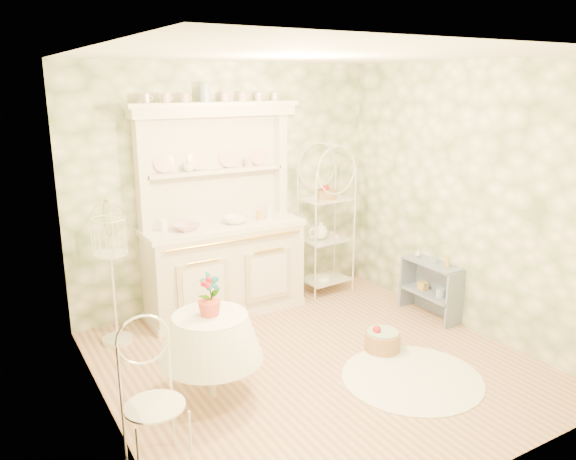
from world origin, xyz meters
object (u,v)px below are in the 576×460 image
bakers_rack (326,215)px  floor_basket (383,339)px  kitchen_dresser (223,212)px  cafe_chair (154,401)px  birdcage_stand (112,275)px  round_table (211,354)px  side_shelf (431,290)px

bakers_rack → floor_basket: bearing=-110.5°
kitchen_dresser → cafe_chair: size_ratio=2.35×
birdcage_stand → round_table: bearing=-73.6°
cafe_chair → birdcage_stand: size_ratio=0.70×
round_table → kitchen_dresser: bearing=61.9°
bakers_rack → round_table: bearing=-150.2°
bakers_rack → side_shelf: 1.49m
cafe_chair → birdcage_stand: bearing=89.6°
bakers_rack → kitchen_dresser: bearing=173.5°
round_table → cafe_chair: size_ratio=0.77×
cafe_chair → birdcage_stand: 2.05m
kitchen_dresser → side_shelf: 2.40m
round_table → birdcage_stand: birdcage_stand is taller
kitchen_dresser → floor_basket: bearing=-61.2°
side_shelf → round_table: (-2.70, -0.31, 0.08)m
kitchen_dresser → bakers_rack: bearing=-0.9°
bakers_rack → cafe_chair: bearing=-148.2°
bakers_rack → side_shelf: bearing=-70.7°
bakers_rack → birdcage_stand: 2.57m
bakers_rack → round_table: bakers_rack is taller
round_table → side_shelf: bearing=6.5°
round_table → birdcage_stand: 1.50m
kitchen_dresser → side_shelf: size_ratio=3.34×
bakers_rack → round_table: size_ratio=2.56×
kitchen_dresser → side_shelf: kitchen_dresser is taller
cafe_chair → floor_basket: bearing=19.2°
bakers_rack → birdcage_stand: size_ratio=1.38×
side_shelf → cafe_chair: (-3.36, -0.93, 0.19)m
kitchen_dresser → round_table: (-0.82, -1.54, -0.77)m
bakers_rack → round_table: (-2.14, -1.52, -0.58)m
kitchen_dresser → bakers_rack: 1.33m
round_table → cafe_chair: 0.91m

